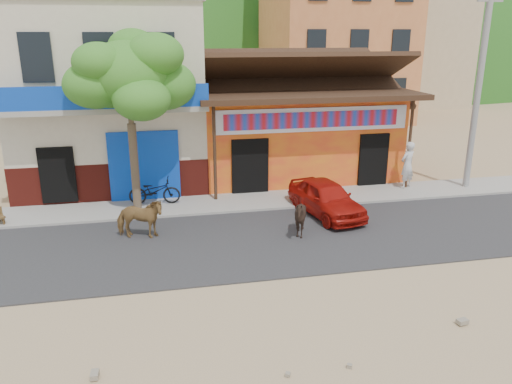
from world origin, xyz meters
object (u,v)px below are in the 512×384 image
utility_pole (479,84)px  cow_tan (140,219)px  cow_dark (300,218)px  tree (131,124)px  pedestrian (407,165)px  red_car (326,198)px  scooter (154,191)px

utility_pole → cow_tan: (-12.67, -2.61, -3.46)m
cow_dark → tree: bearing=-151.5°
tree → cow_dark: size_ratio=5.12×
cow_dark → pedestrian: bearing=96.1°
utility_pole → cow_tan: size_ratio=5.43×
utility_pole → pedestrian: utility_pole is taller
tree → pedestrian: size_ratio=3.26×
pedestrian → cow_tan: bearing=-8.4°
red_car → pedestrian: bearing=15.9°
tree → red_car: size_ratio=1.71×
cow_tan → scooter: cow_tan is taller
utility_pole → cow_dark: utility_pole is taller
cow_tan → pedestrian: size_ratio=0.80×
red_car → scooter: size_ratio=1.94×
red_car → pedestrian: size_ratio=1.90×
utility_pole → red_car: size_ratio=2.28×
cow_dark → scooter: (-4.30, 3.73, -0.03)m
tree → scooter: size_ratio=3.31×
scooter → pedestrian: bearing=-83.8°
tree → pedestrian: (10.35, 0.52, -2.08)m
scooter → cow_tan: bearing=177.1°
red_car → scooter: 6.06m
cow_dark → utility_pole: bearing=85.1°
tree → pedestrian: bearing=2.9°
red_car → pedestrian: 4.59m
tree → cow_tan: (0.13, -2.41, -2.46)m
pedestrian → scooter: bearing=-24.4°
red_car → scooter: bearing=148.5°
cow_tan → scooter: bearing=3.6°
utility_pole → scooter: bearing=178.5°
cow_dark → scooter: cow_dark is taller
utility_pole → pedestrian: (-2.45, 0.32, -3.08)m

